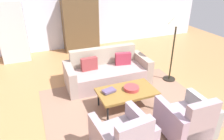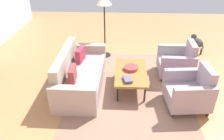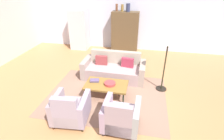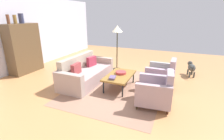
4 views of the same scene
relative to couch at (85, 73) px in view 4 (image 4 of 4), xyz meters
The scene contains 15 objects.
ground_plane 1.33m from the couch, 81.14° to the right, with size 11.51×11.51×0.00m, color #B17A49.
wall_back 3.17m from the couch, 86.12° to the left, with size 9.60×0.12×2.80m, color silver.
area_rug 1.17m from the couch, 90.05° to the right, with size 3.40×2.60×0.01m, color #8E6955.
couch is the anchor object (origin of this frame).
coffee_table 1.19m from the couch, 90.05° to the right, with size 1.20×0.70×0.41m.
armchair_left 2.43m from the couch, 104.19° to the right, with size 0.87×0.87×0.88m.
armchair_right 2.43m from the couch, 75.74° to the right, with size 0.81×0.81×0.88m.
fruit_bowl 1.20m from the couch, 85.03° to the right, with size 0.32×0.32×0.07m, color #A93537.
book_stack 1.18m from the couch, 108.28° to the right, with size 0.29×0.22×0.06m.
cabinet 2.69m from the couch, 89.94° to the left, with size 1.20×0.51×1.80m.
vase_tall 3.12m from the couch, 98.65° to the left, with size 0.10×0.10×0.31m, color brown.
vase_round 3.10m from the couch, 93.23° to the left, with size 0.12×0.12×0.29m, color olive.
vase_small 3.11m from the couch, 87.75° to the left, with size 0.17×0.17×0.34m, color #2E3351.
floor_lamp 2.02m from the couch, 17.04° to the right, with size 0.40×0.40×1.72m.
dog 3.75m from the couch, 58.48° to the right, with size 0.70×0.32×0.48m.
Camera 4 is at (-4.50, -1.46, 2.11)m, focal length 26.44 mm.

